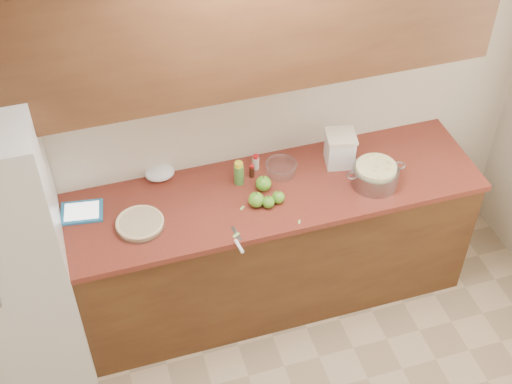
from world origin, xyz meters
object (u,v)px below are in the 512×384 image
object	(u,v)px
colander	(375,175)
pie	(140,224)
flour_canister	(340,149)
tablet	(82,212)

from	to	relation	value
colander	pie	bearing A→B (deg)	177.80
pie	colander	size ratio (longest dim) A/B	0.75
pie	colander	bearing A→B (deg)	-2.20
flour_canister	tablet	world-z (taller)	flour_canister
pie	flour_canister	world-z (taller)	flour_canister
tablet	flour_canister	bearing A→B (deg)	7.64
tablet	pie	bearing A→B (deg)	-25.89
colander	tablet	world-z (taller)	colander
pie	tablet	world-z (taller)	pie
pie	flour_canister	bearing A→B (deg)	8.36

